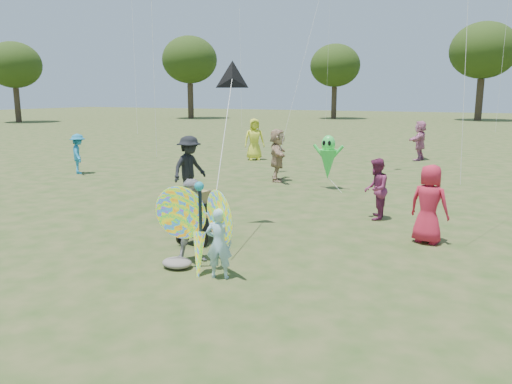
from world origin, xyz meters
TOP-DOWN VIEW (x-y plane):
  - ground at (0.00, 0.00)m, footprint 160.00×160.00m
  - child_girl at (0.05, -0.45)m, footprint 0.51×0.41m
  - adult_man at (-0.77, 0.09)m, footprint 0.94×0.89m
  - grey_bag at (-0.87, -0.34)m, footprint 0.55×0.45m
  - crowd_a at (2.93, 3.17)m, footprint 0.91×0.71m
  - crowd_b at (-3.87, 4.68)m, footprint 0.93×1.32m
  - crowd_d at (-2.79, 8.61)m, footprint 1.16×1.78m
  - crowd_e at (1.51, 4.69)m, footprint 0.66×0.80m
  - crowd_g at (-6.01, 13.39)m, footprint 1.11×1.03m
  - crowd_i at (-10.31, 6.82)m, footprint 1.11×1.10m
  - crowd_j at (0.90, 16.64)m, footprint 0.80×1.75m
  - jogging_stroller at (-1.33, 1.25)m, footprint 0.64×1.11m
  - butterfly_kite at (-0.36, -0.39)m, footprint 1.74×0.75m
  - delta_kite_rig at (-1.28, 2.54)m, footprint 1.38×2.70m
  - alien_kite at (-0.75, 7.98)m, footprint 1.12×0.69m
  - tree_line at (3.67, 44.99)m, footprint 91.78×33.60m

SIDE VIEW (x-z plane):
  - ground at x=0.00m, z-range 0.00..0.00m
  - grey_bag at x=-0.87m, z-range 0.00..0.18m
  - child_girl at x=0.05m, z-range 0.00..1.20m
  - jogging_stroller at x=-1.33m, z-range 0.07..1.16m
  - crowd_e at x=1.51m, z-range 0.00..1.50m
  - crowd_i at x=-10.31m, z-range 0.00..1.53m
  - adult_man at x=-0.77m, z-range 0.00..1.54m
  - butterfly_kite at x=-0.36m, z-range -0.09..1.71m
  - crowd_a at x=2.93m, z-range 0.00..1.64m
  - crowd_j at x=0.90m, z-range 0.00..1.82m
  - crowd_d at x=-2.79m, z-range 0.00..1.84m
  - crowd_b at x=-3.87m, z-range 0.00..1.85m
  - crowd_g at x=-6.01m, z-range 0.00..1.91m
  - alien_kite at x=-0.75m, z-range 0.10..1.84m
  - delta_kite_rig at x=-1.28m, z-range 2.07..4.62m
  - tree_line at x=3.67m, z-range 1.47..12.25m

